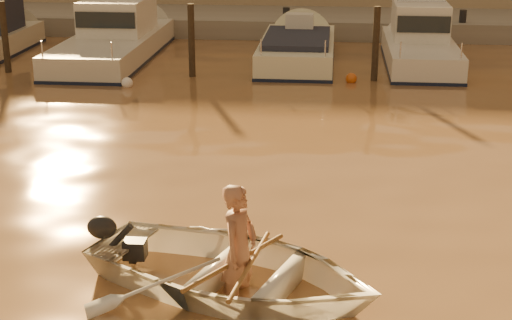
# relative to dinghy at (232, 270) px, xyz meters

# --- Properties ---
(dinghy) EXTENTS (4.62, 3.93, 0.81)m
(dinghy) POSITION_rel_dinghy_xyz_m (0.00, 0.00, 0.00)
(dinghy) COLOR silver
(dinghy) RESTS_ON ground_plane
(person) EXTENTS (0.61, 0.75, 1.76)m
(person) POSITION_rel_dinghy_xyz_m (0.09, -0.03, 0.30)
(person) COLOR #9F684F
(person) RESTS_ON dinghy
(outboard_motor) EXTENTS (0.98, 0.68, 0.70)m
(outboard_motor) POSITION_rel_dinghy_xyz_m (-1.42, 0.50, -0.01)
(outboard_motor) COLOR black
(outboard_motor) RESTS_ON dinghy
(oar_port) EXTENTS (0.33, 2.09, 0.13)m
(oar_port) POSITION_rel_dinghy_xyz_m (0.24, -0.08, 0.13)
(oar_port) COLOR brown
(oar_port) RESTS_ON dinghy
(oar_starboard) EXTENTS (1.08, 1.86, 0.13)m
(oar_starboard) POSITION_rel_dinghy_xyz_m (0.05, -0.02, 0.13)
(oar_starboard) COLOR brown
(oar_starboard) RESTS_ON dinghy
(moored_boat_2) EXTENTS (2.36, 7.87, 1.75)m
(moored_boat_2) POSITION_rel_dinghy_xyz_m (-5.55, 14.32, 0.34)
(moored_boat_2) COLOR beige
(moored_boat_2) RESTS_ON ground_plane
(moored_boat_3) EXTENTS (2.14, 6.15, 0.95)m
(moored_boat_3) POSITION_rel_dinghy_xyz_m (0.10, 14.32, -0.06)
(moored_boat_3) COLOR #EDE8C6
(moored_boat_3) RESTS_ON ground_plane
(moored_boat_4) EXTENTS (1.97, 6.16, 1.75)m
(moored_boat_4) POSITION_rel_dinghy_xyz_m (3.72, 14.32, 0.34)
(moored_boat_4) COLOR silver
(moored_boat_4) RESTS_ON ground_plane
(piling_1) EXTENTS (0.18, 0.18, 2.20)m
(piling_1) POSITION_rel_dinghy_xyz_m (-8.00, 12.12, 0.61)
(piling_1) COLOR #2D2319
(piling_1) RESTS_ON ground_plane
(piling_2) EXTENTS (0.18, 0.18, 2.20)m
(piling_2) POSITION_rel_dinghy_xyz_m (-2.70, 12.12, 0.61)
(piling_2) COLOR #2D2319
(piling_2) RESTS_ON ground_plane
(piling_3) EXTENTS (0.18, 0.18, 2.20)m
(piling_3) POSITION_rel_dinghy_xyz_m (2.30, 12.12, 0.61)
(piling_3) COLOR #2D2319
(piling_3) RESTS_ON ground_plane
(fender_c) EXTENTS (0.30, 0.30, 0.30)m
(fender_c) POSITION_rel_dinghy_xyz_m (-4.19, 10.75, -0.19)
(fender_c) COLOR white
(fender_c) RESTS_ON ground_plane
(fender_d) EXTENTS (0.30, 0.30, 0.30)m
(fender_d) POSITION_rel_dinghy_xyz_m (1.68, 11.87, -0.19)
(fender_d) COLOR #C85517
(fender_d) RESTS_ON ground_plane
(quay) EXTENTS (52.00, 4.00, 1.00)m
(quay) POSITION_rel_dinghy_xyz_m (-2.50, 19.82, -0.14)
(quay) COLOR gray
(quay) RESTS_ON ground_plane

